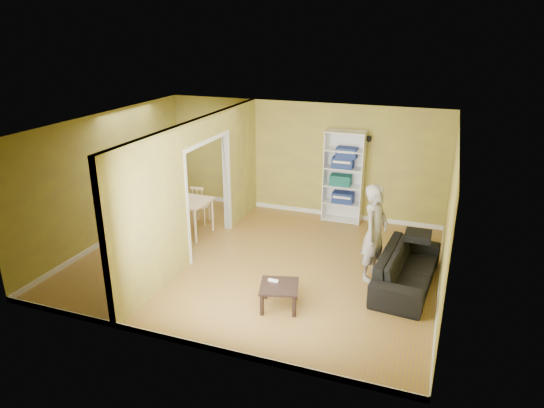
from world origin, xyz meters
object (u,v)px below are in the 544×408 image
Objects in this scene: coffee_table at (279,288)px; chair_far at (201,204)px; chair_near at (169,222)px; sofa at (408,263)px; person at (375,225)px; chair_left at (152,207)px; dining_table at (180,203)px; bookshelf at (344,176)px.

chair_far is (-2.80, 2.70, 0.11)m from coffee_table.
chair_near is 1.27m from chair_far.
chair_far reaches higher than sofa.
chair_left is (-4.89, 0.65, -0.54)m from person.
person is at bearing -9.13° from chair_near.
person is at bearing 50.61° from coffee_table.
coffee_table is at bearing 133.26° from sofa.
chair_far is (-4.01, 1.24, -0.56)m from person.
dining_table is at bearing 144.74° from coffee_table.
chair_near is at bearing 106.42° from person.
sofa reaches higher than dining_table.
chair_far is (0.13, 0.63, -0.23)m from dining_table.
chair_far is at bearing 78.41° from dining_table.
sofa is 2.29m from coffee_table.
bookshelf is 1.70× the size of dining_table.
chair_near is at bearing -139.14° from bookshelf.
person is 3.40× the size of coffee_table.
chair_near is (-2.96, -2.56, -0.53)m from bookshelf.
chair_far is at bearing 139.64° from chair_left.
chair_left is at bearing 176.46° from dining_table.
sofa is at bearing -7.85° from dining_table.
coffee_table is at bearing 156.53° from person.
bookshelf reaches higher than dining_table.
chair_left reaches higher than sofa.
chair_left is 1.09m from chair_near.
bookshelf is at bearing 88.16° from coffee_table.
chair_near is at bearing -80.74° from dining_table.
bookshelf is 3.94m from chair_near.
chair_near is (-2.83, 1.43, 0.16)m from coffee_table.
dining_table is (-3.06, -1.92, -0.35)m from bookshelf.
dining_table is at bearing -147.92° from bookshelf.
chair_left is 1.03× the size of chair_far.
chair_near is (0.85, -0.69, 0.03)m from chair_left.
sofa is at bearing 98.70° from chair_left.
coffee_table is 3.17m from chair_near.
dining_table is 0.67m from chair_near.
chair_left is (-5.48, 0.70, 0.05)m from sofa.
sofa is 1.04× the size of bookshelf.
person reaches higher than coffee_table.
dining_table is at bearing 97.62° from person.
coffee_table is 0.66× the size of chair_far.
dining_table reaches higher than coffee_table.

